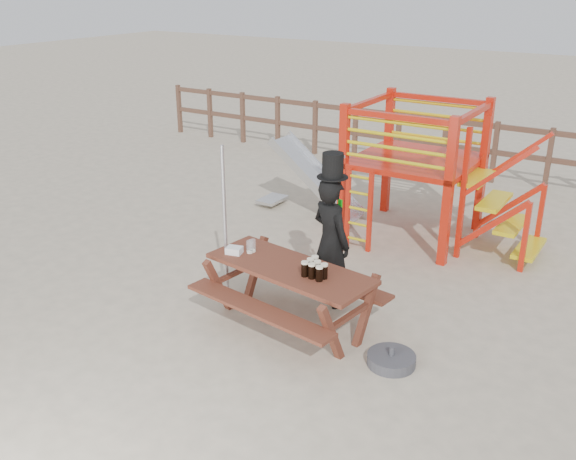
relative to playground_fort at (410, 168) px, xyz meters
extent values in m
plane|color=#C1B296|center=(-0.12, -3.58, -1.07)|extent=(60.00, 60.00, 0.00)
cube|color=brown|center=(-0.12, 3.42, 0.03)|extent=(15.00, 0.06, 0.10)
cube|color=brown|center=(-0.12, 3.42, -0.47)|extent=(15.00, 0.06, 0.10)
cube|color=brown|center=(-7.62, 3.42, -0.47)|extent=(0.09, 0.09, 1.20)
cube|color=brown|center=(-6.62, 3.42, -0.47)|extent=(0.09, 0.09, 1.20)
cube|color=brown|center=(-5.62, 3.42, -0.47)|extent=(0.09, 0.09, 1.20)
cube|color=brown|center=(-4.62, 3.42, -0.47)|extent=(0.09, 0.09, 1.20)
cube|color=brown|center=(-3.62, 3.42, -0.47)|extent=(0.09, 0.09, 1.20)
cube|color=brown|center=(-2.62, 3.42, -0.47)|extent=(0.09, 0.09, 1.20)
cube|color=brown|center=(-1.62, 3.42, -0.47)|extent=(0.09, 0.09, 1.20)
cube|color=brown|center=(-0.62, 3.42, -0.47)|extent=(0.09, 0.09, 1.20)
cube|color=brown|center=(0.38, 3.42, -0.47)|extent=(0.09, 0.09, 1.20)
cube|color=brown|center=(1.38, 3.42, -0.47)|extent=(0.09, 0.09, 1.20)
cube|color=red|center=(-0.72, -0.78, -0.02)|extent=(0.12, 0.12, 2.10)
cube|color=red|center=(0.88, -0.78, -0.02)|extent=(0.12, 0.12, 2.10)
cube|color=red|center=(-0.72, 0.82, -0.02)|extent=(0.12, 0.12, 2.10)
cube|color=red|center=(0.88, 0.82, -0.02)|extent=(0.12, 0.12, 2.10)
cube|color=red|center=(0.08, 0.02, 0.13)|extent=(1.72, 1.72, 0.08)
cube|color=red|center=(0.08, -0.78, 0.93)|extent=(1.60, 0.08, 0.08)
cube|color=red|center=(0.08, 0.82, 0.93)|extent=(1.60, 0.08, 0.08)
cube|color=red|center=(-0.72, 0.02, 0.93)|extent=(0.08, 1.60, 0.08)
cube|color=red|center=(0.88, 0.02, 0.93)|extent=(0.08, 1.60, 0.08)
cylinder|color=yellow|center=(0.08, -0.78, 0.31)|extent=(1.50, 0.05, 0.05)
cylinder|color=yellow|center=(0.08, 0.82, 0.31)|extent=(1.50, 0.05, 0.05)
cylinder|color=yellow|center=(0.08, -0.78, 0.49)|extent=(1.50, 0.05, 0.05)
cylinder|color=yellow|center=(0.08, 0.82, 0.49)|extent=(1.50, 0.05, 0.05)
cylinder|color=yellow|center=(0.08, -0.78, 0.67)|extent=(1.50, 0.05, 0.05)
cylinder|color=yellow|center=(0.08, 0.82, 0.67)|extent=(1.50, 0.05, 0.05)
cylinder|color=yellow|center=(0.08, -0.78, 0.85)|extent=(1.50, 0.05, 0.05)
cylinder|color=yellow|center=(0.08, 0.82, 0.85)|extent=(1.50, 0.05, 0.05)
cube|color=red|center=(-0.55, -0.93, -0.47)|extent=(0.06, 0.06, 1.20)
cube|color=red|center=(-0.19, -0.93, -0.47)|extent=(0.06, 0.06, 1.20)
cylinder|color=yellow|center=(-0.37, -0.93, -0.92)|extent=(0.36, 0.04, 0.04)
cylinder|color=yellow|center=(-0.37, -0.93, -0.68)|extent=(0.36, 0.04, 0.04)
cylinder|color=yellow|center=(-0.37, -0.93, -0.44)|extent=(0.36, 0.04, 0.04)
cylinder|color=yellow|center=(-0.37, -0.93, -0.20)|extent=(0.36, 0.04, 0.04)
cylinder|color=yellow|center=(-0.37, -0.93, 0.04)|extent=(0.36, 0.04, 0.04)
cube|color=yellow|center=(1.03, 0.02, 0.01)|extent=(0.30, 0.90, 0.06)
cube|color=yellow|center=(1.31, 0.02, -0.29)|extent=(0.30, 0.90, 0.06)
cube|color=yellow|center=(1.59, 0.02, -0.59)|extent=(0.30, 0.90, 0.06)
cube|color=yellow|center=(1.87, 0.02, -0.89)|extent=(0.30, 0.90, 0.06)
cube|color=red|center=(1.43, -0.43, -0.47)|extent=(0.95, 0.08, 0.86)
cube|color=red|center=(1.43, 0.47, -0.47)|extent=(0.95, 0.08, 0.86)
cube|color=silver|center=(-1.62, 0.02, -0.45)|extent=(1.53, 0.55, 1.21)
cube|color=silver|center=(-1.62, -0.25, -0.41)|extent=(1.58, 0.04, 1.28)
cube|color=silver|center=(-1.62, 0.29, -0.41)|extent=(1.58, 0.04, 1.28)
cube|color=silver|center=(-2.52, 0.02, -0.97)|extent=(0.35, 0.55, 0.05)
cube|color=brown|center=(-0.03, -3.37, -0.34)|extent=(2.04, 1.00, 0.05)
cube|color=brown|center=(-0.10, -3.90, -0.63)|extent=(1.98, 0.55, 0.04)
cube|color=brown|center=(0.05, -2.84, -0.63)|extent=(1.98, 0.55, 0.04)
cube|color=brown|center=(-0.85, -3.25, -0.72)|extent=(0.24, 1.17, 0.71)
cube|color=brown|center=(0.80, -3.49, -0.72)|extent=(0.24, 1.17, 0.71)
imported|color=black|center=(0.08, -2.61, -0.26)|extent=(0.69, 0.58, 1.62)
cube|color=#0E9E10|center=(0.13, -2.49, -0.07)|extent=(0.07, 0.04, 0.38)
cylinder|color=black|center=(0.08, -2.61, 0.55)|extent=(0.37, 0.37, 0.01)
cylinder|color=black|center=(0.08, -2.61, 0.70)|extent=(0.25, 0.25, 0.28)
cube|color=white|center=(0.13, -2.50, 0.80)|extent=(0.12, 0.05, 0.03)
cylinder|color=#B2B2B7|center=(-0.96, -3.33, -0.06)|extent=(0.04, 0.04, 2.02)
cylinder|color=#3C3C42|center=(1.30, -3.48, -1.01)|extent=(0.51, 0.51, 0.12)
cylinder|color=#3C3C42|center=(1.30, -3.48, -0.91)|extent=(0.06, 0.06, 0.10)
cube|color=white|center=(-0.77, -3.41, -0.27)|extent=(0.21, 0.18, 0.08)
cylinder|color=black|center=(0.24, -3.49, -0.24)|extent=(0.08, 0.08, 0.15)
cylinder|color=#F9EFCC|center=(0.24, -3.49, -0.15)|extent=(0.08, 0.08, 0.02)
cylinder|color=black|center=(0.33, -3.49, -0.24)|extent=(0.08, 0.08, 0.15)
cylinder|color=#F9EFCC|center=(0.33, -3.49, -0.15)|extent=(0.08, 0.08, 0.02)
cylinder|color=black|center=(0.43, -3.51, -0.24)|extent=(0.08, 0.08, 0.15)
cylinder|color=#F9EFCC|center=(0.43, -3.51, -0.15)|extent=(0.08, 0.08, 0.02)
cylinder|color=black|center=(0.25, -3.39, -0.24)|extent=(0.08, 0.08, 0.15)
cylinder|color=#F9EFCC|center=(0.25, -3.39, -0.15)|extent=(0.08, 0.08, 0.02)
cylinder|color=black|center=(0.35, -3.40, -0.24)|extent=(0.08, 0.08, 0.15)
cylinder|color=#F9EFCC|center=(0.35, -3.40, -0.15)|extent=(0.08, 0.08, 0.02)
cylinder|color=black|center=(0.44, -3.43, -0.24)|extent=(0.08, 0.08, 0.15)
cylinder|color=#F9EFCC|center=(0.44, -3.43, -0.15)|extent=(0.08, 0.08, 0.02)
cylinder|color=black|center=(0.26, -3.31, -0.24)|extent=(0.08, 0.08, 0.15)
cylinder|color=#F9EFCC|center=(0.26, -3.31, -0.15)|extent=(0.08, 0.08, 0.02)
cylinder|color=silver|center=(-0.62, -3.25, -0.24)|extent=(0.08, 0.08, 0.15)
cylinder|color=#F9EFCC|center=(-0.62, -3.25, -0.30)|extent=(0.07, 0.07, 0.02)
cylinder|color=silver|center=(-0.63, -3.30, -0.24)|extent=(0.08, 0.08, 0.15)
cylinder|color=#F9EFCC|center=(-0.63, -3.30, -0.30)|extent=(0.07, 0.07, 0.02)
camera|label=1|loc=(3.43, -8.88, 2.74)|focal=40.00mm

